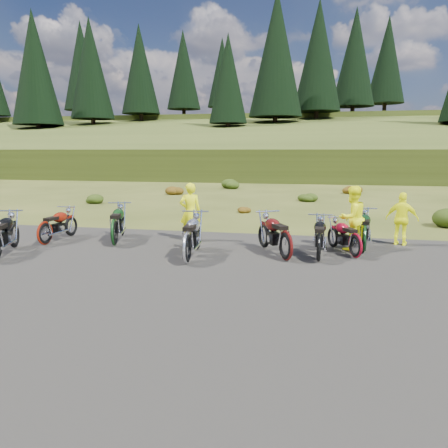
# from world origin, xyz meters

# --- Properties ---
(ground) EXTENTS (300.00, 300.00, 0.00)m
(ground) POSITION_xyz_m (0.00, 0.00, 0.00)
(ground) COLOR #364115
(ground) RESTS_ON ground
(gravel_pad) EXTENTS (20.00, 12.00, 0.04)m
(gravel_pad) POSITION_xyz_m (0.00, -2.00, 0.00)
(gravel_pad) COLOR black
(gravel_pad) RESTS_ON ground
(hill_slope) EXTENTS (300.00, 45.97, 9.37)m
(hill_slope) POSITION_xyz_m (0.00, 50.00, 0.00)
(hill_slope) COLOR #384416
(hill_slope) RESTS_ON ground
(hill_plateau) EXTENTS (300.00, 90.00, 9.17)m
(hill_plateau) POSITION_xyz_m (0.00, 110.00, 0.00)
(hill_plateau) COLOR #384416
(hill_plateau) RESTS_ON ground
(conifer_14) EXTENTS (5.28, 5.28, 14.00)m
(conifer_14) POSITION_xyz_m (-51.00, 70.00, 16.55)
(conifer_14) COLOR black
(conifer_14) RESTS_ON ground
(conifer_15) EXTENTS (7.92, 7.92, 20.00)m
(conifer_15) POSITION_xyz_m (-45.00, 76.00, 20.16)
(conifer_15) COLOR black
(conifer_15) RESTS_ON ground
(conifer_16) EXTENTS (7.48, 7.48, 19.00)m
(conifer_16) POSITION_xyz_m (-39.00, 51.00, 15.28)
(conifer_16) COLOR black
(conifer_16) RESTS_ON ground
(conifer_17) EXTENTS (7.04, 7.04, 18.00)m
(conifer_17) POSITION_xyz_m (-33.00, 57.00, 15.97)
(conifer_17) COLOR black
(conifer_17) RESTS_ON ground
(conifer_18) EXTENTS (6.60, 6.60, 17.00)m
(conifer_18) POSITION_xyz_m (-27.00, 63.00, 16.66)
(conifer_18) COLOR black
(conifer_18) RESTS_ON ground
(conifer_19) EXTENTS (6.16, 6.16, 16.00)m
(conifer_19) POSITION_xyz_m (-21.00, 69.00, 17.36)
(conifer_19) COLOR black
(conifer_19) RESTS_ON ground
(conifer_20) EXTENTS (5.72, 5.72, 15.00)m
(conifer_20) POSITION_xyz_m (-15.00, 75.00, 17.65)
(conifer_20) COLOR black
(conifer_20) RESTS_ON ground
(conifer_21) EXTENTS (5.28, 5.28, 14.00)m
(conifer_21) POSITION_xyz_m (-9.00, 50.00, 12.56)
(conifer_21) COLOR black
(conifer_21) RESTS_ON ground
(conifer_22) EXTENTS (7.92, 7.92, 20.00)m
(conifer_22) POSITION_xyz_m (-3.00, 56.00, 16.77)
(conifer_22) COLOR black
(conifer_22) RESTS_ON ground
(conifer_23) EXTENTS (7.48, 7.48, 19.00)m
(conifer_23) POSITION_xyz_m (3.00, 62.00, 17.47)
(conifer_23) COLOR black
(conifer_23) RESTS_ON ground
(conifer_24) EXTENTS (7.04, 7.04, 18.00)m
(conifer_24) POSITION_xyz_m (9.00, 68.00, 18.16)
(conifer_24) COLOR black
(conifer_24) RESTS_ON ground
(conifer_25) EXTENTS (6.60, 6.60, 17.00)m
(conifer_25) POSITION_xyz_m (15.00, 74.00, 18.66)
(conifer_25) COLOR black
(conifer_25) RESTS_ON ground
(shrub_1) EXTENTS (1.03, 1.03, 0.61)m
(shrub_1) POSITION_xyz_m (-9.10, 11.30, 0.31)
(shrub_1) COLOR #25370D
(shrub_1) RESTS_ON ground
(shrub_2) EXTENTS (1.30, 1.30, 0.77)m
(shrub_2) POSITION_xyz_m (-6.20, 16.60, 0.38)
(shrub_2) COLOR #66340C
(shrub_2) RESTS_ON ground
(shrub_3) EXTENTS (1.56, 1.56, 0.92)m
(shrub_3) POSITION_xyz_m (-3.30, 21.90, 0.46)
(shrub_3) COLOR #25370D
(shrub_3) RESTS_ON ground
(shrub_4) EXTENTS (0.77, 0.77, 0.45)m
(shrub_4) POSITION_xyz_m (-0.40, 9.20, 0.23)
(shrub_4) COLOR #66340C
(shrub_4) RESTS_ON ground
(shrub_5) EXTENTS (1.03, 1.03, 0.61)m
(shrub_5) POSITION_xyz_m (2.50, 14.50, 0.31)
(shrub_5) COLOR #25370D
(shrub_5) RESTS_ON ground
(shrub_6) EXTENTS (1.30, 1.30, 0.77)m
(shrub_6) POSITION_xyz_m (5.40, 19.80, 0.38)
(shrub_6) COLOR #66340C
(shrub_6) RESTS_ON ground
(motorcycle_1) EXTENTS (0.80, 2.09, 1.08)m
(motorcycle_1) POSITION_xyz_m (-5.23, 0.92, 0.00)
(motorcycle_1) COLOR maroon
(motorcycle_1) RESTS_ON ground
(motorcycle_2) EXTENTS (1.39, 2.44, 1.21)m
(motorcycle_2) POSITION_xyz_m (-3.08, 1.22, 0.00)
(motorcycle_2) COLOR black
(motorcycle_2) RESTS_ON ground
(motorcycle_3) EXTENTS (0.99, 2.40, 1.23)m
(motorcycle_3) POSITION_xyz_m (-0.30, -0.40, 0.00)
(motorcycle_3) COLOR silver
(motorcycle_3) RESTS_ON ground
(motorcycle_4) EXTENTS (1.75, 2.36, 1.19)m
(motorcycle_4) POSITION_xyz_m (2.16, 0.43, 0.00)
(motorcycle_4) COLOR #4E0E0D
(motorcycle_4) RESTS_ON ground
(motorcycle_5) EXTENTS (0.77, 2.15, 1.11)m
(motorcycle_5) POSITION_xyz_m (3.02, 0.49, 0.00)
(motorcycle_5) COLOR black
(motorcycle_5) RESTS_ON ground
(motorcycle_6) EXTENTS (1.38, 2.00, 1.00)m
(motorcycle_6) POSITION_xyz_m (3.99, 1.09, 0.00)
(motorcycle_6) COLOR maroon
(motorcycle_6) RESTS_ON ground
(motorcycle_7) EXTENTS (0.94, 2.28, 1.16)m
(motorcycle_7) POSITION_xyz_m (4.30, 1.80, 0.00)
(motorcycle_7) COLOR black
(motorcycle_7) RESTS_ON ground
(person_middle) EXTENTS (0.78, 0.63, 1.86)m
(person_middle) POSITION_xyz_m (-1.02, 2.47, 0.93)
(person_middle) COLOR #F1F70D
(person_middle) RESTS_ON ground
(person_right_a) EXTENTS (1.15, 1.12, 1.87)m
(person_right_a) POSITION_xyz_m (3.96, 2.13, 0.93)
(person_right_a) COLOR #F1F70D
(person_right_a) RESTS_ON ground
(person_right_b) EXTENTS (1.03, 0.69, 1.63)m
(person_right_b) POSITION_xyz_m (5.51, 3.06, 0.81)
(person_right_b) COLOR #F1F70D
(person_right_b) RESTS_ON ground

